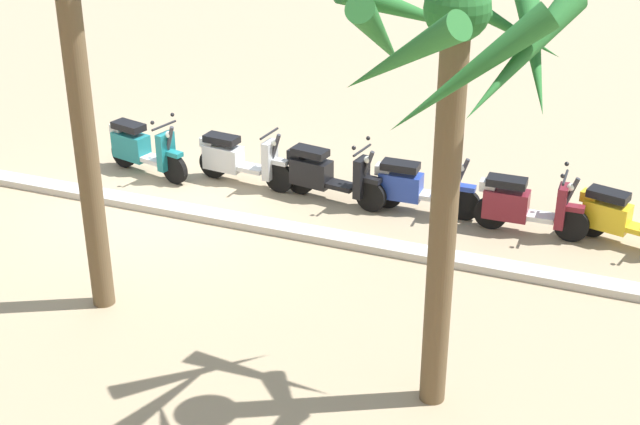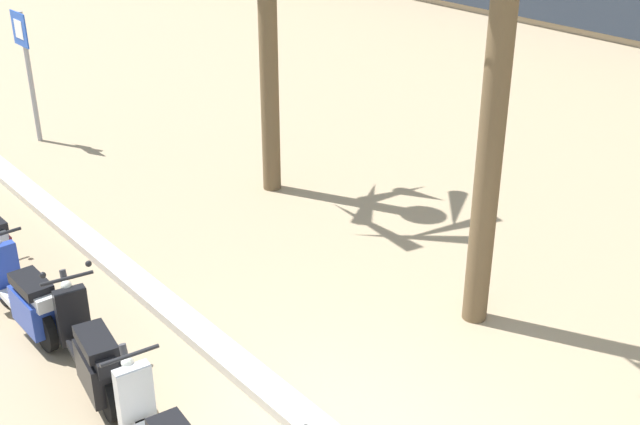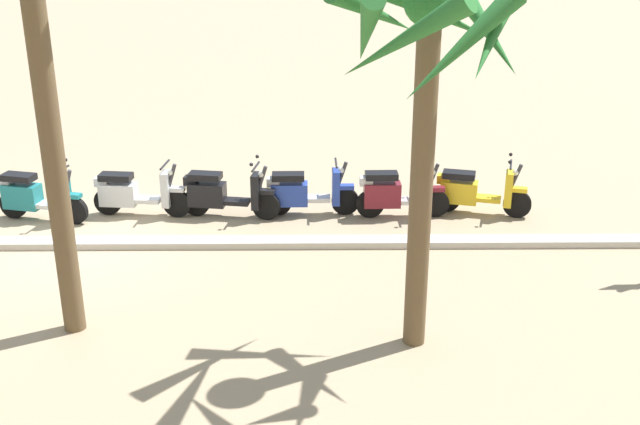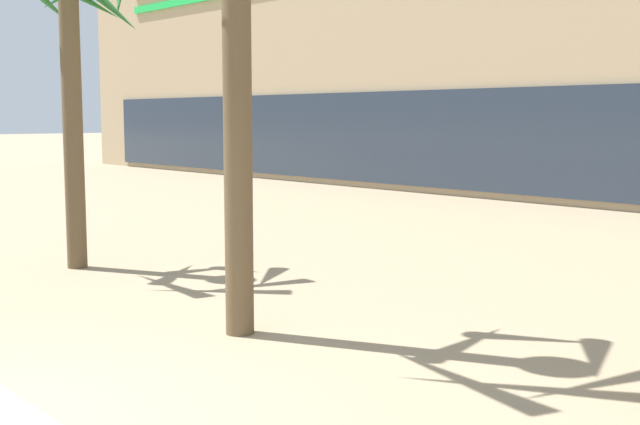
{
  "view_description": "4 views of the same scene",
  "coord_description": "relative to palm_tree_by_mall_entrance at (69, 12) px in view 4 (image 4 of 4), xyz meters",
  "views": [
    {
      "loc": [
        -7.34,
        11.67,
        6.45
      ],
      "look_at": [
        -3.11,
        0.85,
        0.8
      ],
      "focal_mm": 51.17,
      "sensor_mm": 36.0,
      "label": 1
    },
    {
      "loc": [
        4.4,
        -3.74,
        5.39
      ],
      "look_at": [
        -2.95,
        2.3,
        0.81
      ],
      "focal_mm": 45.62,
      "sensor_mm": 36.0,
      "label": 2
    },
    {
      "loc": [
        -4.12,
        12.48,
        5.46
      ],
      "look_at": [
        -4.22,
        2.16,
        1.4
      ],
      "focal_mm": 43.93,
      "sensor_mm": 36.0,
      "label": 3
    },
    {
      "loc": [
        5.94,
        -1.95,
        2.24
      ],
      "look_at": [
        -0.9,
        4.14,
        1.16
      ],
      "focal_mm": 46.02,
      "sensor_mm": 36.0,
      "label": 4
    }
  ],
  "objects": [
    {
      "name": "palm_tree_by_mall_entrance",
      "position": [
        0.0,
        0.0,
        0.0
      ],
      "size": [
        2.42,
        2.41,
        4.78
      ],
      "color": "brown",
      "rests_on": "ground"
    },
    {
      "name": "curb_strip",
      "position": [
        5.47,
        -3.19,
        -3.68
      ],
      "size": [
        60.0,
        0.36,
        0.12
      ],
      "primitive_type": "cube",
      "color": "#BCB7AD",
      "rests_on": "ground"
    }
  ]
}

